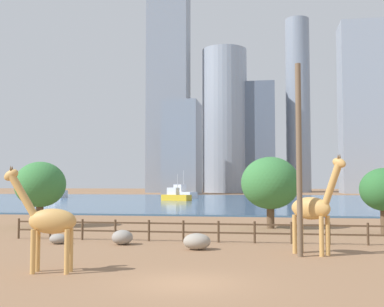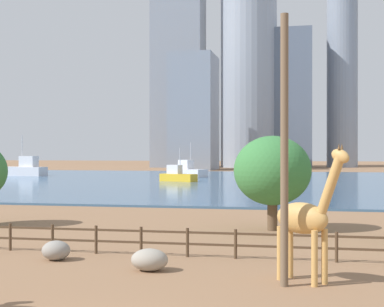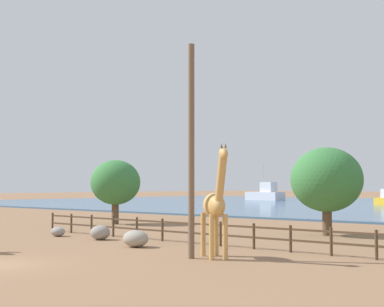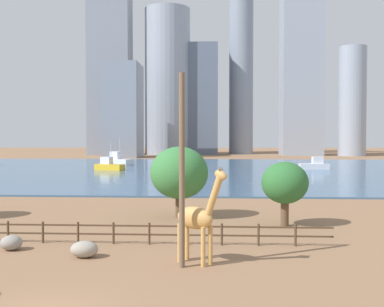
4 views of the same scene
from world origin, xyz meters
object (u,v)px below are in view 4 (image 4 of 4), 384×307
object	(u,v)px
boat_tug	(118,160)
giraffe_tall	(198,218)
tree_right_tall	(285,183)
boat_sailboat	(109,166)
tree_left_large	(179,173)
boulder_near_fence	(11,243)
boat_barge	(315,165)
utility_pole	(182,171)
boulder_by_pole	(84,249)

from	to	relation	value
boat_tug	giraffe_tall	bearing A→B (deg)	-41.22
giraffe_tall	tree_right_tall	size ratio (longest dim) A/B	1.08
tree_right_tall	boat_sailboat	world-z (taller)	boat_sailboat
giraffe_tall	tree_left_large	distance (m)	14.08
boulder_near_fence	boat_barge	distance (m)	74.02
tree_left_large	tree_right_tall	distance (m)	8.56
utility_pole	boat_barge	xyz separation A→B (m)	(20.28, 70.59, -3.75)
boat_tug	boat_barge	xyz separation A→B (m)	(41.00, -11.98, -0.20)
tree_left_large	boat_tug	size ratio (longest dim) A/B	0.80
tree_right_tall	boat_tug	size ratio (longest dim) A/B	0.66
tree_left_large	tree_right_tall	xyz separation A→B (m)	(7.91, -3.24, -0.47)
utility_pole	giraffe_tall	bearing A→B (deg)	45.55
boulder_by_pole	boulder_near_fence	bearing A→B (deg)	162.97
giraffe_tall	utility_pole	world-z (taller)	utility_pole
tree_right_tall	boat_barge	bearing A→B (deg)	76.95
tree_left_large	boat_tug	bearing A→B (deg)	105.90
boulder_by_pole	boat_tug	bearing A→B (deg)	100.75
boulder_near_fence	boat_tug	xyz separation A→B (m)	(-10.75, 79.54, 0.81)
tree_left_large	boat_barge	size ratio (longest dim) A/B	0.99
boulder_by_pole	utility_pole	bearing A→B (deg)	-16.88
boulder_near_fence	tree_right_tall	world-z (taller)	tree_right_tall
boulder_near_fence	boat_barge	xyz separation A→B (m)	(30.24, 67.56, 0.61)
utility_pole	boulder_near_fence	bearing A→B (deg)	163.05
boat_sailboat	tree_left_large	bearing A→B (deg)	-49.83
utility_pole	boat_tug	distance (m)	85.21
boat_sailboat	utility_pole	bearing A→B (deg)	-52.69
tree_right_tall	boat_barge	distance (m)	60.82
tree_right_tall	boulder_near_fence	bearing A→B (deg)	-153.20
giraffe_tall	boulder_near_fence	xyz separation A→B (m)	(-10.70, 2.29, -1.91)
boulder_near_fence	tree_left_large	bearing A→B (deg)	53.37
boulder_near_fence	utility_pole	bearing A→B (deg)	-16.95
boulder_near_fence	tree_left_large	world-z (taller)	tree_left_large
boulder_by_pole	giraffe_tall	bearing A→B (deg)	-8.17
giraffe_tall	boulder_by_pole	size ratio (longest dim) A/B	3.37
utility_pole	tree_left_large	xyz separation A→B (m)	(-1.36, 14.62, -1.21)
giraffe_tall	boulder_near_fence	bearing A→B (deg)	-156.52
tree_left_large	tree_right_tall	world-z (taller)	tree_left_large
utility_pole	boulder_near_fence	distance (m)	11.29
giraffe_tall	tree_left_large	bearing A→B (deg)	134.13
giraffe_tall	boat_tug	bearing A→B (deg)	140.24
boat_sailboat	boat_tug	size ratio (longest dim) A/B	0.85
giraffe_tall	boat_sailboat	bearing A→B (deg)	142.32
boat_sailboat	giraffe_tall	bearing A→B (deg)	-51.93
giraffe_tall	boat_sailboat	xyz separation A→B (m)	(-19.77, 65.61, -1.28)
utility_pole	tree_left_large	world-z (taller)	utility_pole
boat_barge	utility_pole	bearing A→B (deg)	69.98
boulder_near_fence	giraffe_tall	bearing A→B (deg)	-12.06
boulder_by_pole	tree_left_large	world-z (taller)	tree_left_large
utility_pole	boulder_by_pole	distance (m)	7.08
giraffe_tall	boat_barge	distance (m)	72.54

